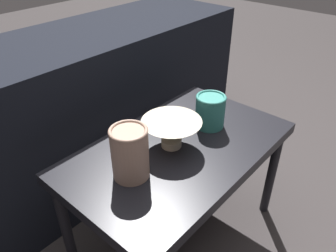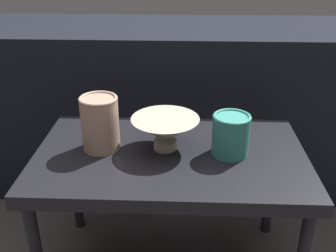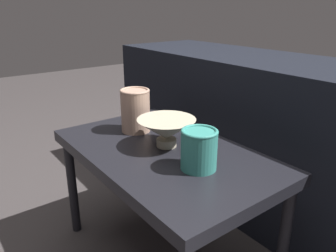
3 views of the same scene
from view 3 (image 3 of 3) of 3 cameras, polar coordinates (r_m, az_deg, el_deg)
The scene contains 5 objects.
table at distance 1.12m, azimuth -0.71°, elevation -6.29°, with size 0.79×0.47×0.45m.
couch_backdrop at distance 1.55m, azimuth 17.52°, elevation -1.88°, with size 1.75×0.50×0.70m.
bowl at distance 1.10m, azimuth -0.27°, elevation -0.62°, with size 0.20×0.20×0.10m.
vase_textured_left at distance 1.24m, azimuth -5.70°, elevation 2.83°, with size 0.11×0.11×0.16m.
vase_colorful_right at distance 0.96m, azimuth 5.36°, elevation -3.96°, with size 0.11×0.11×0.12m.
Camera 3 is at (0.81, -0.60, 0.91)m, focal length 35.00 mm.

